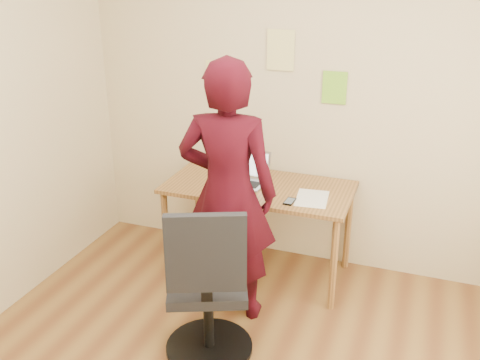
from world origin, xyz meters
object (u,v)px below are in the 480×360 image
at_px(office_chair, 208,295).
at_px(person, 228,193).
at_px(phone, 290,201).
at_px(desk, 259,196).
at_px(laptop, 246,176).

bearing_deg(office_chair, person, 74.85).
height_order(office_chair, person, person).
bearing_deg(phone, office_chair, -104.02).
relative_size(desk, laptop, 4.13).
bearing_deg(laptop, desk, -12.24).
bearing_deg(person, office_chair, 89.98).
bearing_deg(laptop, office_chair, -77.47).
relative_size(desk, office_chair, 1.32).
height_order(laptop, phone, laptop).
height_order(laptop, office_chair, office_chair).
distance_m(desk, office_chair, 1.09).
bearing_deg(desk, laptop, 162.93).
bearing_deg(desk, person, -93.47).
relative_size(phone, person, 0.07).
bearing_deg(person, laptop, -89.88).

